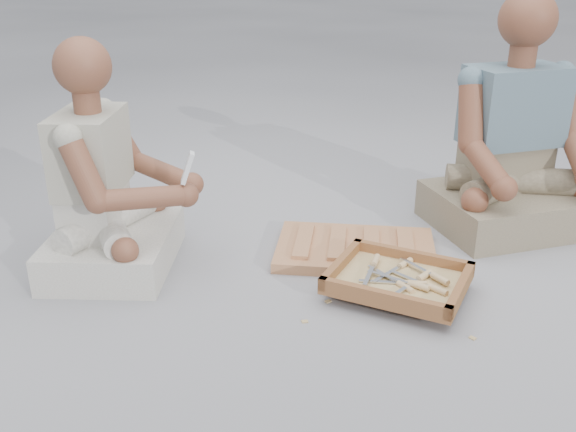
# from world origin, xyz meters

# --- Properties ---
(ground) EXTENTS (60.00, 60.00, 0.00)m
(ground) POSITION_xyz_m (0.00, 0.00, 0.00)
(ground) COLOR #9B9AA0
(ground) RESTS_ON ground
(carved_panel) EXTENTS (0.60, 0.40, 0.04)m
(carved_panel) POSITION_xyz_m (0.09, 0.45, 0.02)
(carved_panel) COLOR #9A5D3B
(carved_panel) RESTS_ON ground
(tool_tray) EXTENTS (0.53, 0.48, 0.06)m
(tool_tray) POSITION_xyz_m (0.23, 0.15, 0.06)
(tool_tray) COLOR brown
(tool_tray) RESTS_ON carved_panel
(chisel_0) EXTENTS (0.22, 0.02, 0.02)m
(chisel_0) POSITION_xyz_m (0.27, 0.12, 0.07)
(chisel_0) COLOR silver
(chisel_0) RESTS_ON tool_tray
(chisel_1) EXTENTS (0.18, 0.15, 0.02)m
(chisel_1) POSITION_xyz_m (0.34, 0.09, 0.07)
(chisel_1) COLOR silver
(chisel_1) RESTS_ON tool_tray
(chisel_2) EXTENTS (0.15, 0.18, 0.02)m
(chisel_2) POSITION_xyz_m (0.24, 0.11, 0.06)
(chisel_2) COLOR silver
(chisel_2) RESTS_ON tool_tray
(chisel_3) EXTENTS (0.15, 0.18, 0.02)m
(chisel_3) POSITION_xyz_m (0.35, 0.16, 0.08)
(chisel_3) COLOR silver
(chisel_3) RESTS_ON tool_tray
(chisel_4) EXTENTS (0.06, 0.22, 0.02)m
(chisel_4) POSITION_xyz_m (0.15, 0.23, 0.08)
(chisel_4) COLOR silver
(chisel_4) RESTS_ON tool_tray
(chisel_5) EXTENTS (0.20, 0.12, 0.02)m
(chisel_5) POSITION_xyz_m (0.28, 0.10, 0.07)
(chisel_5) COLOR silver
(chisel_5) RESTS_ON tool_tray
(chisel_6) EXTENTS (0.15, 0.19, 0.02)m
(chisel_6) POSITION_xyz_m (0.31, 0.15, 0.07)
(chisel_6) COLOR silver
(chisel_6) RESTS_ON tool_tray
(chisel_7) EXTENTS (0.15, 0.19, 0.02)m
(chisel_7) POSITION_xyz_m (0.25, 0.24, 0.07)
(chisel_7) COLOR silver
(chisel_7) RESTS_ON tool_tray
(wood_chip_0) EXTENTS (0.02, 0.02, 0.00)m
(wood_chip_0) POSITION_xyz_m (0.34, 0.41, 0.00)
(wood_chip_0) COLOR tan
(wood_chip_0) RESTS_ON ground
(wood_chip_1) EXTENTS (0.02, 0.02, 0.00)m
(wood_chip_1) POSITION_xyz_m (0.35, 0.03, 0.00)
(wood_chip_1) COLOR tan
(wood_chip_1) RESTS_ON ground
(wood_chip_2) EXTENTS (0.02, 0.02, 0.00)m
(wood_chip_2) POSITION_xyz_m (-0.06, -0.05, 0.00)
(wood_chip_2) COLOR tan
(wood_chip_2) RESTS_ON ground
(wood_chip_3) EXTENTS (0.02, 0.02, 0.00)m
(wood_chip_3) POSITION_xyz_m (0.45, -0.09, 0.00)
(wood_chip_3) COLOR tan
(wood_chip_3) RESTS_ON ground
(wood_chip_4) EXTENTS (0.02, 0.02, 0.00)m
(wood_chip_4) POSITION_xyz_m (0.00, 0.08, 0.00)
(wood_chip_4) COLOR tan
(wood_chip_4) RESTS_ON ground
(wood_chip_5) EXTENTS (0.02, 0.02, 0.00)m
(wood_chip_5) POSITION_xyz_m (0.03, 0.26, 0.00)
(wood_chip_5) COLOR tan
(wood_chip_5) RESTS_ON ground
(wood_chip_6) EXTENTS (0.02, 0.02, 0.00)m
(wood_chip_6) POSITION_xyz_m (-0.00, 0.24, 0.00)
(wood_chip_6) COLOR tan
(wood_chip_6) RESTS_ON ground
(wood_chip_7) EXTENTS (0.02, 0.02, 0.00)m
(wood_chip_7) POSITION_xyz_m (-0.07, 0.52, 0.00)
(wood_chip_7) COLOR tan
(wood_chip_7) RESTS_ON ground
(wood_chip_8) EXTENTS (0.02, 0.02, 0.00)m
(wood_chip_8) POSITION_xyz_m (0.17, 0.21, 0.00)
(wood_chip_8) COLOR tan
(wood_chip_8) RESTS_ON ground
(wood_chip_9) EXTENTS (0.02, 0.02, 0.00)m
(wood_chip_9) POSITION_xyz_m (0.21, 0.06, 0.00)
(wood_chip_9) COLOR tan
(wood_chip_9) RESTS_ON ground
(wood_chip_10) EXTENTS (0.02, 0.02, 0.00)m
(wood_chip_10) POSITION_xyz_m (0.03, 0.32, 0.00)
(wood_chip_10) COLOR tan
(wood_chip_10) RESTS_ON ground
(wood_chip_11) EXTENTS (0.02, 0.02, 0.00)m
(wood_chip_11) POSITION_xyz_m (-0.11, 0.48, 0.00)
(wood_chip_11) COLOR tan
(wood_chip_11) RESTS_ON ground
(wood_chip_12) EXTENTS (0.02, 0.02, 0.00)m
(wood_chip_12) POSITION_xyz_m (0.05, 0.38, 0.00)
(wood_chip_12) COLOR tan
(wood_chip_12) RESTS_ON ground
(wood_chip_13) EXTENTS (0.02, 0.02, 0.00)m
(wood_chip_13) POSITION_xyz_m (0.50, 0.33, 0.00)
(wood_chip_13) COLOR tan
(wood_chip_13) RESTS_ON ground
(wood_chip_14) EXTENTS (0.02, 0.02, 0.00)m
(wood_chip_14) POSITION_xyz_m (-0.05, 0.35, 0.00)
(wood_chip_14) COLOR tan
(wood_chip_14) RESTS_ON ground
(wood_chip_15) EXTENTS (0.02, 0.02, 0.00)m
(wood_chip_15) POSITION_xyz_m (0.46, 0.33, 0.00)
(wood_chip_15) COLOR tan
(wood_chip_15) RESTS_ON ground
(craftsman) EXTENTS (0.56, 0.55, 0.82)m
(craftsman) POSITION_xyz_m (-0.79, 0.27, 0.28)
(craftsman) COLOR silver
(craftsman) RESTS_ON ground
(companion) EXTENTS (0.75, 0.68, 0.94)m
(companion) POSITION_xyz_m (0.71, 0.81, 0.31)
(companion) COLOR gray
(companion) RESTS_ON ground
(mobile_phone) EXTENTS (0.06, 0.06, 0.11)m
(mobile_phone) POSITION_xyz_m (-0.49, 0.24, 0.40)
(mobile_phone) COLOR silver
(mobile_phone) RESTS_ON craftsman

